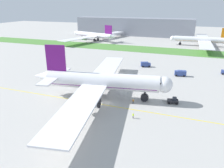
% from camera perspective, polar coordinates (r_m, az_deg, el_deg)
% --- Properties ---
extents(ground_plane, '(600.00, 600.00, 0.00)m').
position_cam_1_polar(ground_plane, '(75.91, -1.55, -4.90)').
color(ground_plane, '#ADAAA5').
rests_on(ground_plane, ground).
extents(apron_taxi_line, '(280.00, 0.36, 0.01)m').
position_cam_1_polar(apron_taxi_line, '(74.55, -2.03, -5.39)').
color(apron_taxi_line, yellow).
rests_on(apron_taxi_line, ground).
extents(grass_median_strip, '(320.00, 24.00, 0.10)m').
position_cam_1_polar(grass_median_strip, '(166.58, 11.38, 8.58)').
color(grass_median_strip, '#4C8438').
rests_on(grass_median_strip, ground).
extents(airliner_foreground, '(49.42, 77.42, 18.64)m').
position_cam_1_polar(airliner_foreground, '(77.63, -3.04, 0.70)').
color(airliner_foreground, white).
rests_on(airliner_foreground, ground).
extents(pushback_tug, '(5.53, 3.03, 2.17)m').
position_cam_1_polar(pushback_tug, '(78.07, 15.50, -4.14)').
color(pushback_tug, '#26262B').
rests_on(pushback_tug, ground).
extents(ground_crew_wingwalker_port, '(0.49, 0.46, 1.65)m').
position_cam_1_polar(ground_crew_wingwalker_port, '(75.43, 5.47, -4.32)').
color(ground_crew_wingwalker_port, black).
rests_on(ground_crew_wingwalker_port, ground).
extents(ground_crew_marshaller_front, '(0.50, 0.48, 1.69)m').
position_cam_1_polar(ground_crew_marshaller_front, '(66.08, 5.48, -8.00)').
color(ground_crew_marshaller_front, black).
rests_on(ground_crew_marshaller_front, ground).
extents(service_truck_fuel_bowser, '(5.55, 3.86, 2.71)m').
position_cam_1_polar(service_truck_fuel_bowser, '(120.10, 8.65, 5.08)').
color(service_truck_fuel_bowser, '#33478C').
rests_on(service_truck_fuel_bowser, ground).
extents(service_truck_catering_van, '(5.49, 3.20, 2.66)m').
position_cam_1_polar(service_truck_catering_van, '(108.14, 17.24, 2.73)').
color(service_truck_catering_van, '#33478C').
rests_on(service_truck_catering_van, ground).
extents(parked_airliner_far_left, '(48.29, 79.06, 14.66)m').
position_cam_1_polar(parked_airliner_far_left, '(207.33, -4.64, 12.47)').
color(parked_airliner_far_left, white).
rests_on(parked_airliner_far_left, ground).
extents(parked_airliner_far_centre, '(49.84, 80.22, 14.60)m').
position_cam_1_polar(parked_airliner_far_centre, '(193.02, 22.32, 10.51)').
color(parked_airliner_far_centre, white).
rests_on(parked_airliner_far_centre, ground).
extents(terminal_building, '(124.77, 20.00, 18.00)m').
position_cam_1_polar(terminal_building, '(245.08, 5.58, 14.54)').
color(terminal_building, gray).
rests_on(terminal_building, ground).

